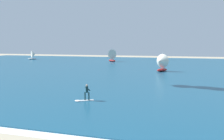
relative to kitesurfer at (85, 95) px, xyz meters
The scene contains 6 objects.
ocean 36.09m from the kitesurfer, 85.09° to the left, with size 160.00×90.00×0.10m, color navy.
shoreline_foam 9.46m from the kitesurfer, 76.79° to the right, with size 60.46×1.81×0.01m, color white.
kitesurfer is the anchor object (origin of this frame).
sailboat_far_right 56.14m from the kitesurfer, 104.89° to the left, with size 3.91×3.81×4.38m.
sailboat_leading 29.60m from the kitesurfer, 81.81° to the left, with size 3.24×3.62×4.06m.
sailboat_center_horizon 71.65m from the kitesurfer, 128.51° to the left, with size 3.17×3.19×3.60m.
Camera 1 is at (7.11, -9.84, 5.89)m, focal length 40.85 mm.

